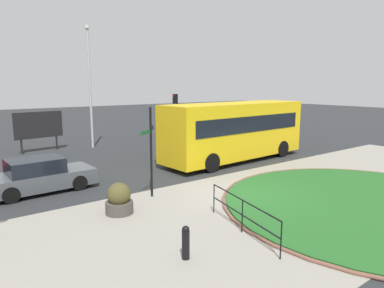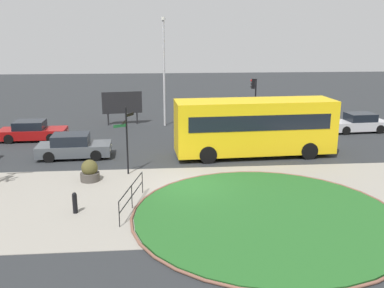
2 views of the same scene
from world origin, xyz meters
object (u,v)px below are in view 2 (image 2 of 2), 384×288
traffic_light_near (254,91)px  lamppost_tall (164,69)px  billboard_left (122,103)px  bollard_foreground (75,203)px  bus_yellow (254,126)px  car_trailing (358,123)px  signpost_directional (126,136)px  car_oncoming (32,131)px  car_far_lane (73,147)px  planter_near_signpost (90,172)px

traffic_light_near → lamppost_tall: (-7.14, -0.03, 1.78)m
billboard_left → bollard_foreground: bearing=-100.1°
bus_yellow → lamppost_tall: lamppost_tall is taller
lamppost_tall → billboard_left: bearing=168.9°
car_trailing → billboard_left: size_ratio=1.41×
car_trailing → signpost_directional: bearing=23.3°
bollard_foreground → bus_yellow: bus_yellow is taller
signpost_directional → bollard_foreground: size_ratio=3.94×
signpost_directional → lamppost_tall: 12.41m
lamppost_tall → billboard_left: (-3.37, 0.66, -2.72)m
car_trailing → car_oncoming: car_trailing is taller
bollard_foreground → lamppost_tall: lamppost_tall is taller
signpost_directional → billboard_left: size_ratio=1.14×
bollard_foreground → car_far_lane: size_ratio=0.21×
signpost_directional → car_far_lane: bearing=134.8°
car_trailing → planter_near_signpost: 20.65m
bollard_foreground → car_far_lane: car_far_lane is taller
car_far_lane → planter_near_signpost: (1.57, -4.31, -0.17)m
bollard_foreground → planter_near_signpost: size_ratio=0.83×
car_far_lane → traffic_light_near: traffic_light_near is taller
bollard_foreground → billboard_left: bearing=87.8°
traffic_light_near → lamppost_tall: bearing=16.3°
planter_near_signpost → car_far_lane: bearing=110.0°
bollard_foreground → car_trailing: (18.38, 13.41, 0.18)m
billboard_left → car_trailing: bearing=-20.8°
car_far_lane → billboard_left: billboard_left is taller
car_oncoming → planter_near_signpost: bearing=-60.5°
car_oncoming → lamppost_tall: bearing=22.9°
signpost_directional → bus_yellow: size_ratio=0.38×
car_trailing → planter_near_signpost: (-18.35, -9.46, -0.15)m
signpost_directional → car_oncoming: signpost_directional is taller
car_oncoming → planter_near_signpost: (5.16, -8.83, -0.13)m
signpost_directional → car_far_lane: (-3.37, 3.40, -1.40)m
signpost_directional → planter_near_signpost: size_ratio=3.25×
signpost_directional → planter_near_signpost: bearing=-153.5°
bus_yellow → car_trailing: bearing=28.4°
bus_yellow → planter_near_signpost: (-9.15, -3.82, -1.31)m
signpost_directional → car_far_lane: 4.99m
signpost_directional → bus_yellow: signpost_directional is taller
bus_yellow → car_oncoming: bearing=157.6°
signpost_directional → bollard_foreground: (-1.84, -4.85, -1.60)m
signpost_directional → planter_near_signpost: 2.56m
bollard_foreground → planter_near_signpost: planter_near_signpost is taller
car_oncoming → car_trailing: bearing=0.7°
traffic_light_near → planter_near_signpost: size_ratio=3.32×
traffic_light_near → billboard_left: bearing=12.6°
car_trailing → traffic_light_near: size_ratio=1.21×
bollard_foreground → billboard_left: billboard_left is taller
signpost_directional → bollard_foreground: 5.43m
car_far_lane → lamppost_tall: 10.91m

